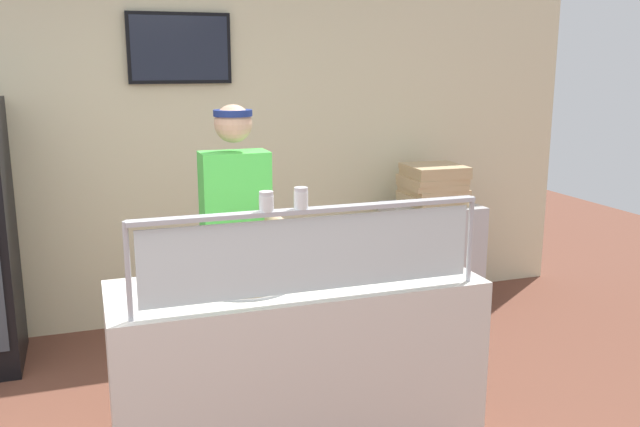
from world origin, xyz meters
TOP-DOWN VIEW (x-y plane):
  - ground_plane at (0.89, 1.00)m, footprint 12.00×12.00m
  - shop_rear_unit at (0.89, 2.51)m, footprint 6.18×0.13m
  - serving_counter at (0.89, 0.33)m, footprint 1.78×0.65m
  - sneeze_guard at (0.89, 0.06)m, footprint 1.60×0.06m
  - pizza_tray at (0.65, 0.36)m, footprint 0.49×0.49m
  - pizza_server at (0.68, 0.34)m, footprint 0.13×0.29m
  - parmesan_shaker at (0.68, 0.06)m, footprint 0.06×0.06m
  - pepper_flake_shaker at (0.83, 0.06)m, footprint 0.06×0.06m
  - worker_figure at (0.76, 1.03)m, footprint 0.41×0.50m
  - prep_shelf at (2.54, 2.02)m, footprint 0.70×0.55m
  - pizza_box_stack at (2.55, 2.02)m, footprint 0.47×0.45m

SIDE VIEW (x-z plane):
  - ground_plane at x=0.89m, z-range 0.00..0.00m
  - prep_shelf at x=2.54m, z-range 0.00..0.88m
  - serving_counter at x=0.89m, z-range 0.00..0.95m
  - pizza_tray at x=0.65m, z-range 0.95..0.99m
  - pizza_server at x=0.68m, z-range 0.99..0.99m
  - worker_figure at x=0.76m, z-range 0.13..1.89m
  - pizza_box_stack at x=2.55m, z-range 0.88..1.20m
  - sneeze_guard at x=0.89m, z-range 1.01..1.43m
  - shop_rear_unit at x=0.89m, z-range 0.01..2.71m
  - parmesan_shaker at x=0.68m, z-range 1.36..1.45m
  - pepper_flake_shaker at x=0.83m, z-range 1.36..1.46m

